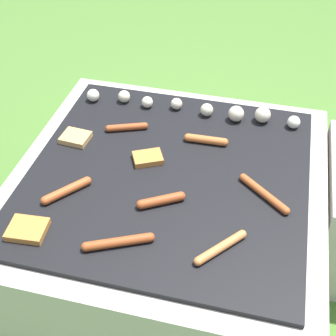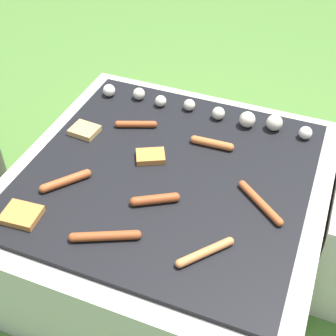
{
  "view_description": "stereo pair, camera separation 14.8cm",
  "coord_description": "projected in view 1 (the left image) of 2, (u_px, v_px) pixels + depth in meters",
  "views": [
    {
      "loc": [
        0.26,
        -1.07,
        1.42
      ],
      "look_at": [
        0.0,
        0.0,
        0.43
      ],
      "focal_mm": 50.0,
      "sensor_mm": 36.0,
      "label": 1
    },
    {
      "loc": [
        0.41,
        -1.02,
        1.42
      ],
      "look_at": [
        0.0,
        0.0,
        0.43
      ],
      "focal_mm": 50.0,
      "sensor_mm": 36.0,
      "label": 2
    }
  ],
  "objects": [
    {
      "name": "ground_plane",
      "position": [
        168.0,
        252.0,
        1.76
      ],
      "size": [
        14.0,
        14.0,
        0.0
      ],
      "primitive_type": "plane",
      "color": "#47702D"
    },
    {
      "name": "grill",
      "position": [
        168.0,
        216.0,
        1.63
      ],
      "size": [
        1.0,
        1.0,
        0.41
      ],
      "color": "#B2AA9E",
      "rests_on": "ground_plane"
    },
    {
      "name": "sausage_mid_left",
      "position": [
        67.0,
        190.0,
        1.41
      ],
      "size": [
        0.12,
        0.14,
        0.03
      ],
      "color": "#A34C23",
      "rests_on": "grill"
    },
    {
      "name": "sausage_front_right",
      "position": [
        221.0,
        247.0,
        1.25
      ],
      "size": [
        0.12,
        0.14,
        0.02
      ],
      "color": "#C6753D",
      "rests_on": "grill"
    },
    {
      "name": "sausage_front_left",
      "position": [
        206.0,
        140.0,
        1.6
      ],
      "size": [
        0.15,
        0.03,
        0.03
      ],
      "color": "#B7602D",
      "rests_on": "grill"
    },
    {
      "name": "sausage_back_right",
      "position": [
        127.0,
        127.0,
        1.65
      ],
      "size": [
        0.14,
        0.07,
        0.02
      ],
      "color": "#93421E",
      "rests_on": "grill"
    },
    {
      "name": "sausage_back_center",
      "position": [
        264.0,
        193.0,
        1.41
      ],
      "size": [
        0.16,
        0.14,
        0.02
      ],
      "color": "#A34C23",
      "rests_on": "grill"
    },
    {
      "name": "sausage_back_left",
      "position": [
        118.0,
        242.0,
        1.27
      ],
      "size": [
        0.19,
        0.1,
        0.03
      ],
      "color": "#93421E",
      "rests_on": "grill"
    },
    {
      "name": "sausage_front_center",
      "position": [
        161.0,
        200.0,
        1.38
      ],
      "size": [
        0.13,
        0.09,
        0.03
      ],
      "color": "#93421E",
      "rests_on": "grill"
    },
    {
      "name": "bread_slice_center",
      "position": [
        148.0,
        158.0,
        1.53
      ],
      "size": [
        0.11,
        0.1,
        0.02
      ],
      "color": "#B27033",
      "rests_on": "grill"
    },
    {
      "name": "bread_slice_left",
      "position": [
        76.0,
        138.0,
        1.61
      ],
      "size": [
        0.1,
        0.09,
        0.02
      ],
      "color": "tan",
      "rests_on": "grill"
    },
    {
      "name": "bread_slice_right",
      "position": [
        27.0,
        229.0,
        1.3
      ],
      "size": [
        0.11,
        0.1,
        0.02
      ],
      "color": "#B27033",
      "rests_on": "grill"
    },
    {
      "name": "mushroom_row",
      "position": [
        202.0,
        108.0,
        1.72
      ],
      "size": [
        0.8,
        0.07,
        0.06
      ],
      "color": "silver",
      "rests_on": "grill"
    }
  ]
}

